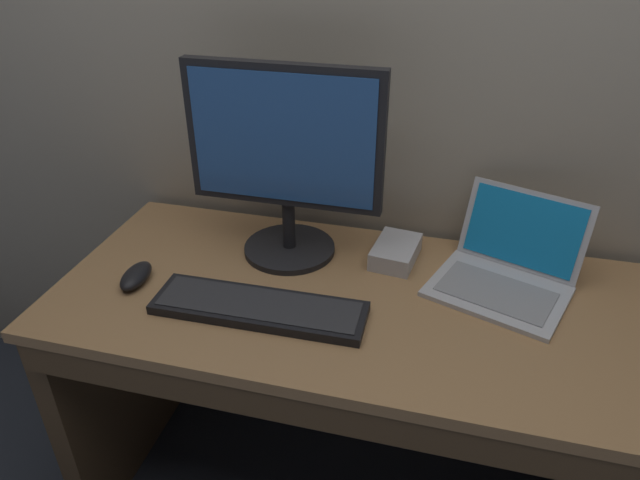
{
  "coord_description": "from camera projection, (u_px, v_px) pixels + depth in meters",
  "views": [
    {
      "loc": [
        0.2,
        -1.07,
        1.54
      ],
      "look_at": [
        -0.08,
        0.0,
        0.88
      ],
      "focal_mm": 32.19,
      "sensor_mm": 36.0,
      "label": 1
    }
  ],
  "objects": [
    {
      "name": "external_monitor",
      "position": [
        285.0,
        157.0,
        1.36
      ],
      "size": [
        0.48,
        0.24,
        0.49
      ],
      "color": "black",
      "rests_on": "desk"
    },
    {
      "name": "computer_mouse",
      "position": [
        136.0,
        276.0,
        1.38
      ],
      "size": [
        0.07,
        0.12,
        0.04
      ],
      "primitive_type": "ellipsoid",
      "rotation": [
        0.0,
        0.0,
        0.06
      ],
      "color": "black",
      "rests_on": "desk"
    },
    {
      "name": "external_drive_box",
      "position": [
        396.0,
        252.0,
        1.46
      ],
      "size": [
        0.12,
        0.17,
        0.05
      ],
      "primitive_type": "cube",
      "rotation": [
        0.0,
        0.0,
        -0.12
      ],
      "color": "silver",
      "rests_on": "desk"
    },
    {
      "name": "laptop_silver",
      "position": [
        506.0,
        271.0,
        1.36
      ],
      "size": [
        0.38,
        0.37,
        0.2
      ],
      "color": "silver",
      "rests_on": "desk"
    },
    {
      "name": "desk",
      "position": [
        350.0,
        376.0,
        1.46
      ],
      "size": [
        1.41,
        0.64,
        0.74
      ],
      "color": "#A87A4C",
      "rests_on": "ground"
    },
    {
      "name": "wired_keyboard",
      "position": [
        259.0,
        308.0,
        1.28
      ],
      "size": [
        0.48,
        0.14,
        0.02
      ],
      "color": "black",
      "rests_on": "desk"
    }
  ]
}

